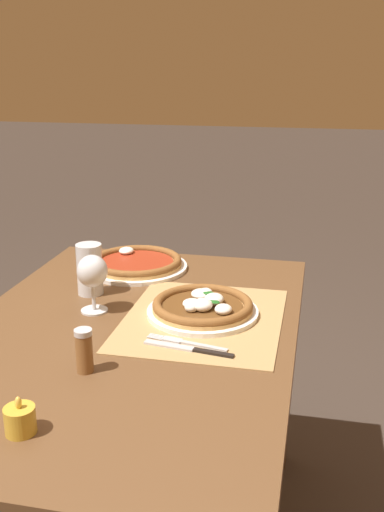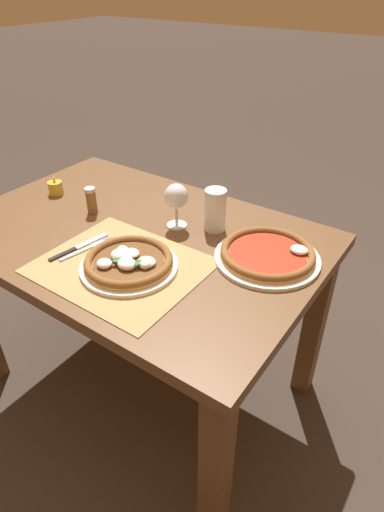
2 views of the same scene
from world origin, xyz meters
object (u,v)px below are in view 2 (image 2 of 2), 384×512
object	(u,v)px
pepper_shaker	(91,200)
pizza_far	(268,254)
pint_glass	(215,211)
votive_candle	(56,188)
wine_glass	(176,198)
fork	(88,248)
pizza_near	(129,262)
knife	(79,247)

from	to	relation	value
pepper_shaker	pizza_far	bearing A→B (deg)	7.78
pint_glass	votive_candle	xyz separation A→B (m)	(-0.66, -0.12, -0.05)
wine_glass	votive_candle	bearing A→B (deg)	-172.71
pepper_shaker	fork	bearing A→B (deg)	-47.50
pizza_near	votive_candle	size ratio (longest dim) A/B	4.01
pizza_near	fork	size ratio (longest dim) A/B	1.45
knife	wine_glass	bearing A→B (deg)	59.76
wine_glass	votive_candle	distance (m)	0.55
pizza_near	pint_glass	size ratio (longest dim) A/B	1.99
fork	pepper_shaker	bearing A→B (deg)	132.50
pizza_near	knife	size ratio (longest dim) A/B	1.34
pepper_shaker	knife	bearing A→B (deg)	-54.48
knife	votive_candle	world-z (taller)	votive_candle
fork	pepper_shaker	world-z (taller)	pepper_shaker
pint_glass	wine_glass	bearing A→B (deg)	-154.85
pint_glass	pepper_shaker	size ratio (longest dim) A/B	1.49
pint_glass	votive_candle	size ratio (longest dim) A/B	2.01
wine_glass	knife	size ratio (longest dim) A/B	0.72
votive_candle	pepper_shaker	size ratio (longest dim) A/B	0.74
pint_glass	knife	size ratio (longest dim) A/B	0.67
knife	votive_candle	bearing A→B (deg)	148.99
wine_glass	pint_glass	size ratio (longest dim) A/B	1.07
pizza_near	fork	distance (m)	0.18
pizza_near	fork	bearing A→B (deg)	178.49
pizza_far	pizza_near	bearing A→B (deg)	-138.60
votive_candle	pizza_near	bearing A→B (deg)	-20.60
pizza_far	wine_glass	size ratio (longest dim) A/B	2.07
pizza_far	fork	xyz separation A→B (m)	(-0.49, -0.27, -0.01)
knife	votive_candle	distance (m)	0.43
wine_glass	pizza_far	bearing A→B (deg)	-1.28
pizza_far	pint_glass	bearing A→B (deg)	164.61
pizza_far	votive_candle	distance (m)	0.89
wine_glass	fork	bearing A→B (deg)	-116.60
pizza_near	votive_candle	world-z (taller)	votive_candle
pint_glass	fork	world-z (taller)	pint_glass
pizza_far	pepper_shaker	size ratio (longest dim) A/B	3.30
fork	knife	size ratio (longest dim) A/B	0.93
pizza_near	fork	xyz separation A→B (m)	(-0.18, 0.00, -0.02)
wine_glass	knife	xyz separation A→B (m)	(-0.17, -0.29, -0.10)
pizza_near	fork	world-z (taller)	pizza_near
votive_candle	pepper_shaker	distance (m)	0.23
wine_glass	pepper_shaker	distance (m)	0.33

